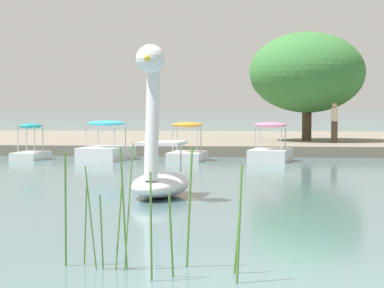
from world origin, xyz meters
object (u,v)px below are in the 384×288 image
object	(u,v)px
swan_boat	(159,162)
pedal_boat_teal	(31,148)
pedal_boat_cyan	(106,148)
person_on_path	(334,122)
pedal_boat_pink	(270,149)
tree_broadleaf_left	(307,73)
pedal_boat_orange	(187,149)

from	to	relation	value
swan_boat	pedal_boat_teal	bearing A→B (deg)	118.72
pedal_boat_cyan	person_on_path	bearing A→B (deg)	30.00
pedal_boat_pink	pedal_boat_cyan	bearing A→B (deg)	176.90
swan_boat	tree_broadleaf_left	size ratio (longest dim) A/B	0.46
pedal_boat_pink	pedal_boat_orange	xyz separation A→B (m)	(-3.10, 0.11, -0.00)
pedal_boat_pink	person_on_path	world-z (taller)	person_on_path
pedal_boat_teal	person_on_path	xyz separation A→B (m)	(11.88, 5.40, 0.90)
pedal_boat_pink	person_on_path	size ratio (longest dim) A/B	1.33
pedal_boat_teal	tree_broadleaf_left	bearing A→B (deg)	34.73
pedal_boat_cyan	pedal_boat_orange	bearing A→B (deg)	-4.18
pedal_boat_teal	swan_boat	bearing A→B (deg)	-61.28
pedal_boat_orange	pedal_boat_cyan	world-z (taller)	pedal_boat_cyan
tree_broadleaf_left	person_on_path	distance (m)	3.24
swan_boat	pedal_boat_cyan	distance (m)	12.71
swan_boat	pedal_boat_orange	distance (m)	11.95
swan_boat	pedal_boat_pink	size ratio (longest dim) A/B	1.46
pedal_boat_cyan	person_on_path	xyz separation A→B (m)	(9.01, 5.20, 0.88)
pedal_boat_teal	pedal_boat_pink	bearing A→B (deg)	-0.83
person_on_path	tree_broadleaf_left	bearing A→B (deg)	117.52
swan_boat	pedal_boat_pink	world-z (taller)	swan_boat
swan_boat	pedal_boat_pink	bearing A→B (deg)	77.89
pedal_boat_cyan	tree_broadleaf_left	bearing A→B (deg)	42.59
swan_boat	tree_broadleaf_left	world-z (taller)	tree_broadleaf_left
pedal_boat_orange	pedal_boat_cyan	size ratio (longest dim) A/B	0.80
swan_boat	pedal_boat_orange	bearing A→B (deg)	92.69
pedal_boat_cyan	tree_broadleaf_left	world-z (taller)	tree_broadleaf_left
pedal_boat_cyan	tree_broadleaf_left	xyz separation A→B (m)	(7.92, 7.28, 3.11)
pedal_boat_orange	pedal_boat_pink	bearing A→B (deg)	-2.01
swan_boat	pedal_boat_cyan	bearing A→B (deg)	106.82
pedal_boat_cyan	pedal_boat_teal	size ratio (longest dim) A/B	1.42
tree_broadleaf_left	pedal_boat_orange	bearing A→B (deg)	-122.62
pedal_boat_pink	pedal_boat_teal	bearing A→B (deg)	179.17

